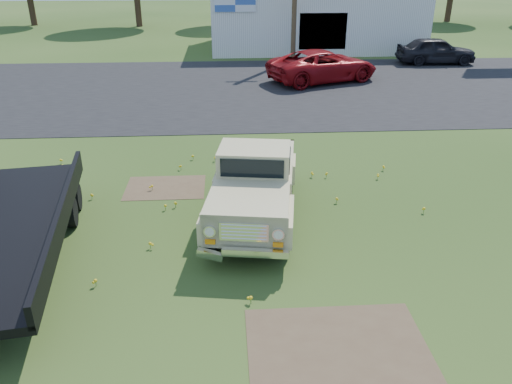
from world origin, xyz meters
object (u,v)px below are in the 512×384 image
dark_sedan (436,51)px  red_pickup (323,66)px  vintage_pickup_truck (254,183)px  flatbed_trailer (2,224)px

dark_sedan → red_pickup: bearing=121.4°
vintage_pickup_truck → dark_sedan: (12.00, 18.86, -0.16)m
vintage_pickup_truck → dark_sedan: vintage_pickup_truck is taller
flatbed_trailer → red_pickup: size_ratio=1.27×
red_pickup → dark_sedan: 8.72m
flatbed_trailer → red_pickup: bearing=51.5°
vintage_pickup_truck → flatbed_trailer: 5.53m
flatbed_trailer → dark_sedan: size_ratio=1.59×
vintage_pickup_truck → dark_sedan: 22.36m
flatbed_trailer → vintage_pickup_truck: bearing=11.2°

